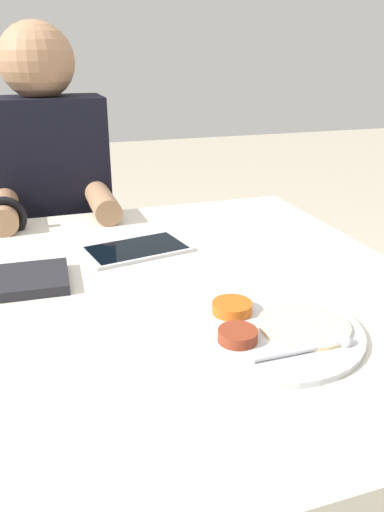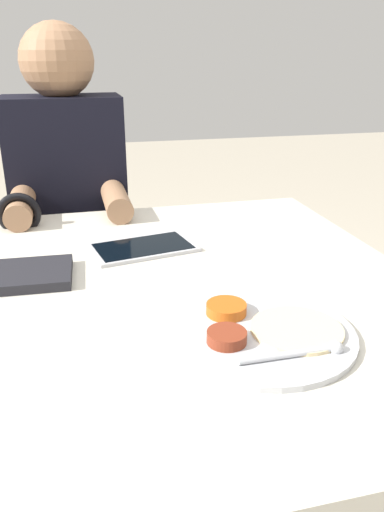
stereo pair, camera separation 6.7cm
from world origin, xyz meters
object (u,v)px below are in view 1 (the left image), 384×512
at_px(thali_tray, 270,328).
at_px(tablet_device, 136,249).
at_px(red_notebook, 27,280).
at_px(person_diner, 56,240).

xyz_separation_m(thali_tray, tablet_device, (-0.13, 0.42, -0.00)).
bearing_deg(red_notebook, person_diner, 82.14).
distance_m(tablet_device, person_diner, 0.53).
relative_size(thali_tray, tablet_device, 1.15).
distance_m(red_notebook, tablet_device, 0.26).
bearing_deg(person_diner, red_notebook, -97.86).
bearing_deg(person_diner, tablet_device, -72.62).
bearing_deg(thali_tray, tablet_device, 106.95).
xyz_separation_m(tablet_device, person_diner, (-0.15, 0.49, -0.13)).
distance_m(thali_tray, red_notebook, 0.48).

